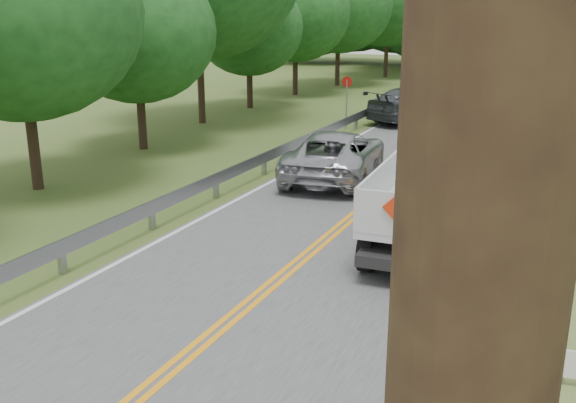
% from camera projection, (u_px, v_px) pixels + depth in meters
% --- Properties ---
extents(road, '(7.20, 96.00, 0.03)m').
position_uv_depth(road, '(396.00, 181.00, 20.11)').
color(road, '#48494B').
rests_on(road, ground).
extents(guardrail, '(0.18, 48.00, 0.77)m').
position_uv_depth(guardrail, '(291.00, 147.00, 22.36)').
color(guardrail, gray).
rests_on(guardrail, ground).
extents(treeline_horizon, '(57.43, 14.82, 11.48)m').
position_uv_depth(treeline_horizon, '(550.00, 5.00, 54.62)').
color(treeline_horizon, '#194618').
rests_on(treeline_horizon, ground).
extents(bucket_truck, '(3.70, 6.61, 6.42)m').
position_uv_depth(bucket_truck, '(450.00, 171.00, 15.25)').
color(bucket_truck, black).
rests_on(bucket_truck, road).
extents(suv_silver, '(3.31, 5.77, 1.51)m').
position_uv_depth(suv_silver, '(335.00, 155.00, 20.17)').
color(suv_silver, '#A3A4AA').
rests_on(suv_silver, road).
extents(suv_darkgrey, '(4.34, 6.00, 1.61)m').
position_uv_depth(suv_darkgrey, '(417.00, 105.00, 30.37)').
color(suv_darkgrey, '#3C4145').
rests_on(suv_darkgrey, road).
extents(stop_sign_permanent, '(0.50, 0.06, 2.33)m').
position_uv_depth(stop_sign_permanent, '(347.00, 95.00, 28.42)').
color(stop_sign_permanent, gray).
rests_on(stop_sign_permanent, ground).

